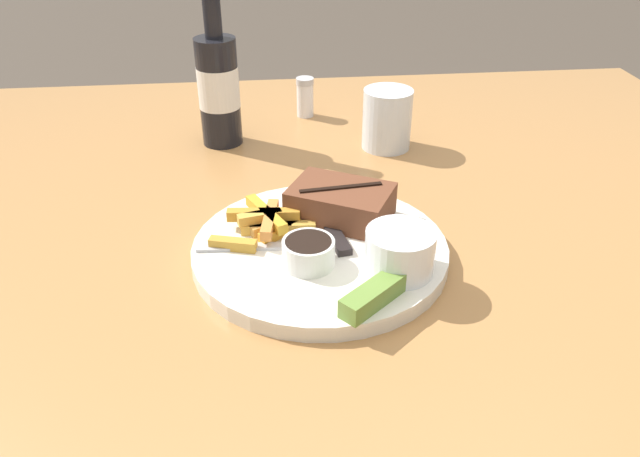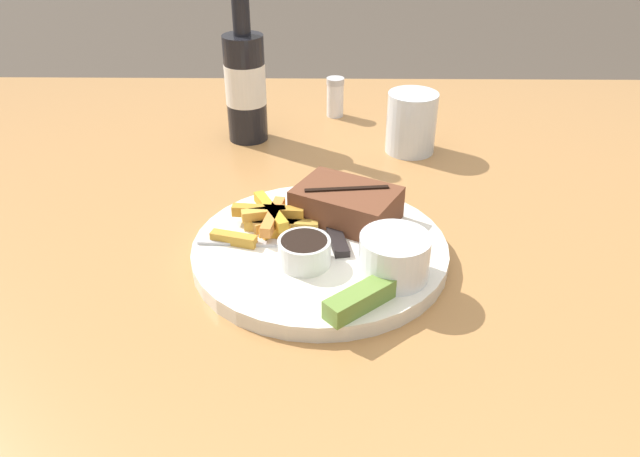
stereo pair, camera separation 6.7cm
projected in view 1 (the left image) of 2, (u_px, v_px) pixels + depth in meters
dining_table at (320, 308)px, 0.73m from camera, size 1.37×1.25×0.77m
dinner_plate at (320, 251)px, 0.69m from camera, size 0.28×0.28×0.02m
steak_portion at (341, 203)px, 0.72m from camera, size 0.14×0.12×0.04m
fries_pile at (269, 222)px, 0.70m from camera, size 0.12×0.10×0.02m
coleslaw_cup at (400, 249)px, 0.63m from camera, size 0.07×0.07×0.05m
dipping_sauce_cup at (308, 251)px, 0.64m from camera, size 0.05×0.05×0.03m
pickle_spear at (375, 294)px, 0.59m from camera, size 0.08×0.07×0.02m
fork_utensil at (253, 245)px, 0.68m from camera, size 0.13×0.02×0.00m
knife_utensil at (328, 226)px, 0.71m from camera, size 0.05×0.17×0.01m
beer_bottle at (218, 85)px, 0.91m from camera, size 0.06×0.06×0.26m
drinking_glass at (387, 119)px, 0.92m from camera, size 0.07×0.07×0.09m
salt_shaker at (305, 97)px, 1.04m from camera, size 0.03×0.03×0.07m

